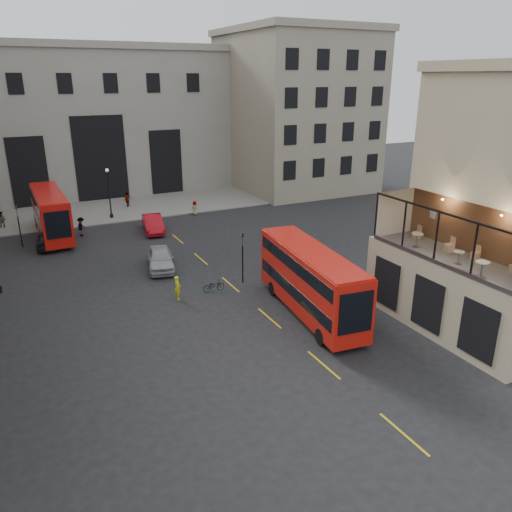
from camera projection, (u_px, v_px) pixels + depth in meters
name	position (u px, v px, depth m)	size (l,w,h in m)	color
ground	(354.00, 356.00, 26.95)	(140.00, 140.00, 0.00)	black
host_building_main	(504.00, 196.00, 28.52)	(7.26, 11.40, 15.10)	tan
host_frontage	(447.00, 296.00, 28.94)	(3.00, 11.00, 4.50)	tan
cafe_floor	(453.00, 258.00, 28.16)	(3.00, 10.00, 0.10)	slate
gateway	(89.00, 118.00, 61.95)	(35.00, 10.60, 18.00)	gray
building_right	(295.00, 107.00, 65.46)	(16.60, 18.60, 20.00)	gray
pavement_far	(104.00, 210.00, 56.30)	(40.00, 12.00, 0.12)	slate
traffic_light_near	(243.00, 251.00, 35.78)	(0.16, 0.20, 3.80)	black
traffic_light_far	(18.00, 221.00, 43.29)	(0.16, 0.20, 3.80)	black
street_lamp_b	(110.00, 197.00, 52.15)	(0.36, 0.36, 5.33)	black
bus_near	(310.00, 278.00, 30.97)	(3.65, 10.96, 4.29)	#BA150C
bus_far	(51.00, 212.00, 46.22)	(2.61, 10.75, 4.28)	red
car_a	(160.00, 259.00, 38.92)	(1.95, 4.83, 1.65)	#A1A3A9
car_b	(153.00, 224.00, 48.21)	(1.72, 4.93, 1.62)	#B70B17
car_c	(49.00, 240.00, 43.96)	(1.86, 4.58, 1.33)	black
bicycle	(214.00, 286.00, 35.01)	(0.53, 1.52, 0.80)	gray
cyclist	(178.00, 288.00, 33.52)	(0.62, 0.40, 1.69)	yellow
pedestrian_a	(2.00, 220.00, 49.12)	(0.85, 0.66, 1.75)	gray
pedestrian_b	(81.00, 227.00, 46.86)	(1.18, 0.68, 1.82)	gray
pedestrian_c	(127.00, 200.00, 57.04)	(1.04, 0.43, 1.77)	gray
pedestrian_d	(195.00, 208.00, 54.18)	(0.75, 0.48, 1.53)	gray
cafe_table_near	(482.00, 267.00, 25.22)	(0.68, 0.68, 0.85)	white
cafe_table_mid	(459.00, 256.00, 27.06)	(0.58, 0.58, 0.72)	silver
cafe_table_far	(417.00, 238.00, 29.71)	(0.67, 0.67, 0.84)	beige
cafe_chair_b	(475.00, 255.00, 27.78)	(0.45, 0.45, 0.81)	tan
cafe_chair_c	(449.00, 248.00, 28.94)	(0.54, 0.54, 0.91)	tan
cafe_chair_d	(417.00, 234.00, 31.44)	(0.43, 0.43, 0.83)	tan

